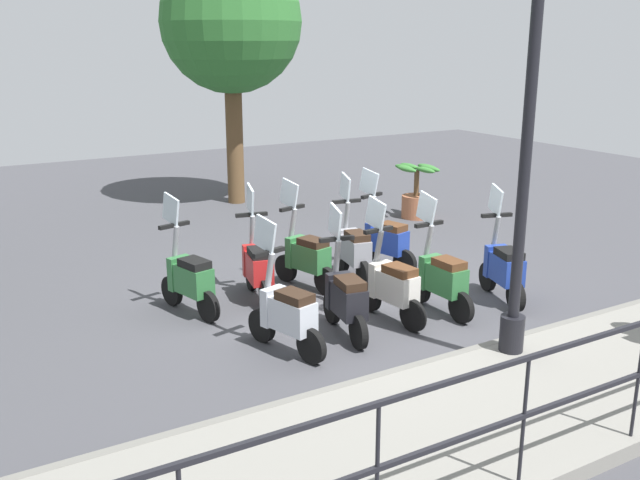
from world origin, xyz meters
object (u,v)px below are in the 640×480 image
potted_palm (416,196)px  scooter_far_1 (353,248)px  scooter_far_0 (385,240)px  scooter_far_2 (306,256)px  scooter_far_4 (189,278)px  tree_distant (231,23)px  scooter_near_4 (286,312)px  scooter_near_2 (392,285)px  scooter_near_0 (503,267)px  scooter_far_3 (257,266)px  scooter_near_3 (345,297)px  scooter_near_1 (441,277)px  lamp_post_near (525,165)px

potted_palm → scooter_far_1: size_ratio=0.69×
scooter_far_0 → scooter_far_2: same height
scooter_far_4 → tree_distant: bearing=-42.8°
scooter_near_4 → scooter_far_1: (1.75, -2.04, 0.00)m
scooter_near_4 → scooter_far_0: 3.30m
tree_distant → scooter_far_2: 6.66m
scooter_near_2 → scooter_near_4: bearing=90.6°
scooter_near_0 → scooter_far_3: bearing=76.4°
scooter_near_0 → scooter_far_2: size_ratio=1.00×
scooter_far_0 → scooter_far_1: same height
scooter_far_3 → scooter_near_0: bearing=-108.9°
potted_palm → scooter_near_3: scooter_near_3 is taller
tree_distant → scooter_near_2: (-7.24, 1.13, -3.26)m
potted_palm → scooter_far_4: size_ratio=0.69×
potted_palm → scooter_near_1: bearing=145.5°
scooter_near_3 → lamp_post_near: bearing=-133.7°
scooter_far_3 → scooter_far_2: bearing=-72.4°
scooter_near_0 → scooter_far_3: (1.72, 2.83, 0.00)m
scooter_far_0 → scooter_far_4: same height
lamp_post_near → scooter_near_4: size_ratio=2.99×
scooter_near_1 → scooter_far_1: (1.68, 0.25, 0.00)m
potted_palm → scooter_far_0: bearing=134.1°
scooter_near_1 → scooter_far_3: bearing=47.0°
lamp_post_near → scooter_near_4: 3.02m
tree_distant → scooter_near_4: (-7.40, 2.70, -3.26)m
lamp_post_near → scooter_near_4: lamp_post_near is taller
potted_palm → scooter_near_0: 4.72m
scooter_near_2 → scooter_near_3: same height
scooter_near_2 → scooter_far_3: bearing=30.4°
tree_distant → scooter_far_3: 6.93m
scooter_near_1 → scooter_far_3: same height
scooter_near_0 → scooter_near_2: same height
scooter_near_3 → scooter_far_0: bearing=-35.9°
scooter_far_2 → scooter_near_1: bearing=-163.2°
scooter_far_0 → scooter_far_1: 0.69m
scooter_near_4 → lamp_post_near: bearing=-141.5°
scooter_near_2 → scooter_far_0: size_ratio=1.00×
scooter_near_0 → scooter_far_4: size_ratio=1.00×
potted_palm → scooter_far_3: size_ratio=0.69×
lamp_post_near → tree_distant: (8.89, -0.72, 1.54)m
tree_distant → scooter_far_2: (-5.62, 1.44, -3.26)m
scooter_near_2 → scooter_far_3: size_ratio=1.00×
scooter_near_4 → scooter_far_0: bearing=-69.5°
scooter_far_1 → scooter_far_4: size_ratio=1.00×
scooter_near_2 → scooter_far_2: size_ratio=1.00×
lamp_post_near → scooter_near_1: (1.56, -0.30, -1.72)m
potted_palm → scooter_far_3: bearing=118.8°
scooter_near_1 → scooter_far_2: 2.00m
tree_distant → scooter_far_0: (-5.51, -0.01, -3.26)m
potted_palm → lamp_post_near: bearing=151.0°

